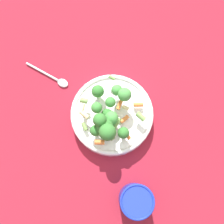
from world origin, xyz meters
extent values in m
plane|color=maroon|center=(0.00, 0.00, 0.00)|extent=(3.00, 3.00, 0.00)
cylinder|color=white|center=(0.00, 0.00, 0.02)|extent=(0.24, 0.24, 0.04)
torus|color=white|center=(0.00, 0.00, 0.04)|extent=(0.24, 0.24, 0.01)
cylinder|color=#8CB766|center=(-0.01, 0.01, 0.05)|extent=(0.01, 0.01, 0.02)
sphere|color=#33722D|center=(-0.01, 0.01, 0.07)|extent=(0.03, 0.03, 0.03)
cylinder|color=#8CB766|center=(-0.04, 0.03, 0.08)|extent=(0.01, 0.01, 0.02)
sphere|color=#33722D|center=(-0.04, 0.03, 0.11)|extent=(0.04, 0.04, 0.04)
cylinder|color=#8CB766|center=(0.06, -0.01, 0.07)|extent=(0.01, 0.01, 0.02)
sphere|color=#479342|center=(0.06, -0.01, 0.09)|extent=(0.03, 0.03, 0.03)
cylinder|color=#8CB766|center=(-0.06, -0.04, 0.06)|extent=(0.01, 0.01, 0.01)
sphere|color=#33722D|center=(-0.06, -0.04, 0.08)|extent=(0.03, 0.03, 0.03)
cylinder|color=#8CB766|center=(0.04, -0.03, 0.08)|extent=(0.01, 0.01, 0.02)
sphere|color=#479342|center=(0.04, -0.03, 0.10)|extent=(0.04, 0.04, 0.04)
cylinder|color=#8CB766|center=(0.05, 0.04, 0.05)|extent=(0.01, 0.01, 0.01)
sphere|color=#33722D|center=(0.05, 0.04, 0.08)|extent=(0.04, 0.04, 0.04)
cylinder|color=#8CB766|center=(-0.06, 0.04, 0.05)|extent=(0.01, 0.01, 0.02)
sphere|color=#33722D|center=(-0.06, 0.04, 0.08)|extent=(0.03, 0.03, 0.03)
cylinder|color=#8CB766|center=(0.00, 0.04, 0.07)|extent=(0.01, 0.01, 0.02)
sphere|color=#3D8438|center=(0.00, 0.04, 0.10)|extent=(0.03, 0.03, 0.03)
cylinder|color=#8CB766|center=(0.02, 0.01, 0.06)|extent=(0.01, 0.01, 0.01)
sphere|color=#3D8438|center=(0.02, 0.01, 0.08)|extent=(0.03, 0.03, 0.03)
cylinder|color=#8CB766|center=(-0.02, 0.00, 0.06)|extent=(0.01, 0.01, 0.02)
sphere|color=#479342|center=(-0.02, 0.00, 0.08)|extent=(0.04, 0.04, 0.04)
cylinder|color=#8CB766|center=(-0.05, 0.02, 0.06)|extent=(0.02, 0.02, 0.02)
sphere|color=#33722D|center=(-0.05, 0.02, 0.09)|extent=(0.05, 0.05, 0.05)
cylinder|color=#8CB766|center=(-0.07, 0.01, 0.08)|extent=(0.02, 0.02, 0.02)
sphere|color=#33722D|center=(-0.07, 0.01, 0.11)|extent=(0.05, 0.05, 0.05)
cylinder|color=orange|center=(-0.03, 0.04, 0.07)|extent=(0.02, 0.02, 0.01)
cylinder|color=beige|center=(0.01, -0.04, 0.07)|extent=(0.02, 0.02, 0.01)
cylinder|color=#729E4C|center=(-0.03, -0.02, 0.07)|extent=(0.03, 0.02, 0.01)
cylinder|color=orange|center=(0.03, -0.07, 0.05)|extent=(0.01, 0.03, 0.01)
cylinder|color=#729E4C|center=(-0.07, 0.00, 0.08)|extent=(0.03, 0.03, 0.01)
cylinder|color=beige|center=(-0.02, 0.08, 0.07)|extent=(0.03, 0.03, 0.01)
cylinder|color=beige|center=(0.00, 0.08, 0.07)|extent=(0.03, 0.01, 0.01)
cylinder|color=#729E4C|center=(0.10, 0.01, 0.08)|extent=(0.02, 0.02, 0.01)
cylinder|color=#729E4C|center=(-0.01, -0.08, 0.07)|extent=(0.03, 0.03, 0.01)
cylinder|color=#729E4C|center=(-0.05, 0.07, 0.06)|extent=(0.03, 0.02, 0.01)
cylinder|color=#729E4C|center=(0.02, 0.08, 0.08)|extent=(0.02, 0.02, 0.01)
cylinder|color=orange|center=(-0.05, 0.00, 0.06)|extent=(0.03, 0.02, 0.01)
cylinder|color=orange|center=(-0.07, -0.05, 0.06)|extent=(0.02, 0.02, 0.01)
cylinder|color=beige|center=(-0.06, 0.02, 0.06)|extent=(0.02, 0.02, 0.01)
cylinder|color=orange|center=(0.02, -0.02, 0.08)|extent=(0.03, 0.02, 0.01)
cylinder|color=beige|center=(-0.01, 0.02, 0.08)|extent=(0.03, 0.02, 0.01)
cylinder|color=orange|center=(-0.02, -0.04, 0.06)|extent=(0.03, 0.03, 0.01)
cylinder|color=orange|center=(-0.09, 0.03, 0.07)|extent=(0.02, 0.03, 0.01)
cylinder|color=#192DAD|center=(-0.24, -0.08, 0.06)|extent=(0.09, 0.09, 0.11)
torus|color=#192DAD|center=(-0.24, -0.08, 0.11)|extent=(0.09, 0.09, 0.01)
cylinder|color=silver|center=(0.13, 0.23, 0.01)|extent=(0.06, 0.11, 0.01)
ellipsoid|color=silver|center=(0.10, 0.16, 0.01)|extent=(0.04, 0.04, 0.01)
camera|label=1|loc=(-0.18, -0.01, 0.78)|focal=42.00mm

